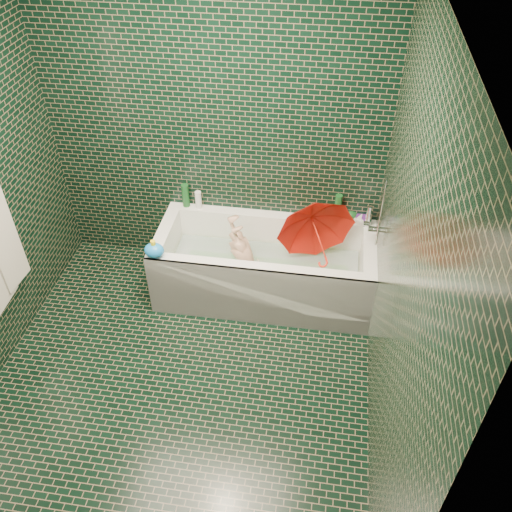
# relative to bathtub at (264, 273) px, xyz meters

# --- Properties ---
(floor) EXTENTS (2.80, 2.80, 0.00)m
(floor) POSITION_rel_bathtub_xyz_m (-0.45, -1.01, -0.21)
(floor) COLOR black
(floor) RESTS_ON ground
(ceiling) EXTENTS (2.80, 2.80, 0.00)m
(ceiling) POSITION_rel_bathtub_xyz_m (-0.45, -1.01, 2.29)
(ceiling) COLOR white
(ceiling) RESTS_ON wall_back
(wall_back) EXTENTS (2.80, 0.00, 2.80)m
(wall_back) POSITION_rel_bathtub_xyz_m (-0.45, 0.39, 1.04)
(wall_back) COLOR black
(wall_back) RESTS_ON floor
(wall_front) EXTENTS (2.80, 0.00, 2.80)m
(wall_front) POSITION_rel_bathtub_xyz_m (-0.45, -2.41, 1.04)
(wall_front) COLOR black
(wall_front) RESTS_ON floor
(wall_right) EXTENTS (0.00, 2.80, 2.80)m
(wall_right) POSITION_rel_bathtub_xyz_m (0.85, -1.01, 1.04)
(wall_right) COLOR black
(wall_right) RESTS_ON floor
(bathtub) EXTENTS (1.70, 0.75, 0.55)m
(bathtub) POSITION_rel_bathtub_xyz_m (0.00, 0.00, 0.00)
(bathtub) COLOR white
(bathtub) RESTS_ON floor
(bath_mat) EXTENTS (1.35, 0.47, 0.01)m
(bath_mat) POSITION_rel_bathtub_xyz_m (0.00, 0.02, -0.06)
(bath_mat) COLOR green
(bath_mat) RESTS_ON bathtub
(water) EXTENTS (1.48, 0.53, 0.00)m
(water) POSITION_rel_bathtub_xyz_m (0.00, 0.02, 0.09)
(water) COLOR silver
(water) RESTS_ON bathtub
(faucet) EXTENTS (0.18, 0.19, 0.55)m
(faucet) POSITION_rel_bathtub_xyz_m (0.81, 0.01, 0.56)
(faucet) COLOR silver
(faucet) RESTS_ON wall_right
(child) EXTENTS (0.86, 0.52, 0.37)m
(child) POSITION_rel_bathtub_xyz_m (-0.14, 0.02, 0.10)
(child) COLOR tan
(child) RESTS_ON bathtub
(umbrella) EXTENTS (0.89, 0.82, 0.83)m
(umbrella) POSITION_rel_bathtub_xyz_m (0.41, 0.01, 0.39)
(umbrella) COLOR red
(umbrella) RESTS_ON bathtub
(soap_bottle_a) EXTENTS (0.13, 0.13, 0.27)m
(soap_bottle_a) POSITION_rel_bathtub_xyz_m (0.70, 0.30, 0.34)
(soap_bottle_a) COLOR white
(soap_bottle_a) RESTS_ON bathtub
(soap_bottle_b) EXTENTS (0.11, 0.11, 0.21)m
(soap_bottle_b) POSITION_rel_bathtub_xyz_m (0.73, 0.32, 0.34)
(soap_bottle_b) COLOR #56217D
(soap_bottle_b) RESTS_ON bathtub
(soap_bottle_c) EXTENTS (0.16, 0.16, 0.18)m
(soap_bottle_c) POSITION_rel_bathtub_xyz_m (0.66, 0.35, 0.34)
(soap_bottle_c) COLOR #164D1E
(soap_bottle_c) RESTS_ON bathtub
(bottle_right_tall) EXTENTS (0.07, 0.07, 0.23)m
(bottle_right_tall) POSITION_rel_bathtub_xyz_m (0.53, 0.35, 0.45)
(bottle_right_tall) COLOR #164D1E
(bottle_right_tall) RESTS_ON bathtub
(bottle_right_pump) EXTENTS (0.06, 0.06, 0.18)m
(bottle_right_pump) POSITION_rel_bathtub_xyz_m (0.78, 0.32, 0.43)
(bottle_right_pump) COLOR silver
(bottle_right_pump) RESTS_ON bathtub
(bottle_left_tall) EXTENTS (0.07, 0.07, 0.20)m
(bottle_left_tall) POSITION_rel_bathtub_xyz_m (-0.70, 0.36, 0.44)
(bottle_left_tall) COLOR #164D1E
(bottle_left_tall) RESTS_ON bathtub
(bottle_left_short) EXTENTS (0.06, 0.06, 0.15)m
(bottle_left_short) POSITION_rel_bathtub_xyz_m (-0.60, 0.35, 0.41)
(bottle_left_short) COLOR white
(bottle_left_short) RESTS_ON bathtub
(rubber_duck) EXTENTS (0.12, 0.10, 0.09)m
(rubber_duck) POSITION_rel_bathtub_xyz_m (0.50, 0.35, 0.38)
(rubber_duck) COLOR yellow
(rubber_duck) RESTS_ON bathtub
(bath_toy) EXTENTS (0.16, 0.14, 0.14)m
(bath_toy) POSITION_rel_bathtub_xyz_m (-0.77, -0.32, 0.40)
(bath_toy) COLOR #197EE6
(bath_toy) RESTS_ON bathtub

